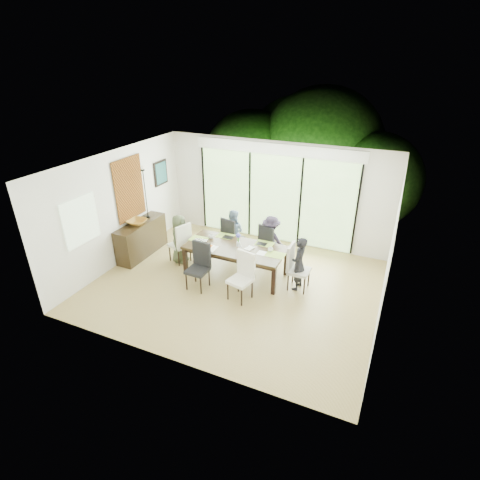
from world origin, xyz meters
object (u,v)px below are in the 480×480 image
at_px(chair_right_end, 299,268).
at_px(person_right_end, 299,264).
at_px(chair_near_right, 240,277).
at_px(person_far_right, 271,240).
at_px(bowl, 137,222).
at_px(cup_a, 211,237).
at_px(person_far_left, 233,233).
at_px(cup_b, 240,248).
at_px(chair_far_right, 271,243).
at_px(person_left_end, 180,239).
at_px(chair_far_left, 233,236).
at_px(sideboard, 142,238).
at_px(chair_near_left, 197,267).
at_px(cup_c, 270,250).
at_px(chair_left_end, 179,242).
at_px(table_top, 235,248).
at_px(laptop, 200,241).
at_px(vase, 238,244).

xyz_separation_m(chair_right_end, person_right_end, (-0.02, 0.00, 0.09)).
relative_size(chair_near_right, person_far_right, 0.85).
distance_m(chair_near_right, bowl, 3.16).
distance_m(chair_right_end, cup_a, 2.22).
xyz_separation_m(chair_right_end, person_far_left, (-1.95, 0.83, 0.09)).
bearing_deg(person_right_end, cup_b, -81.66).
bearing_deg(chair_far_right, bowl, 36.17).
xyz_separation_m(chair_right_end, person_left_end, (-2.98, 0.00, 0.09)).
bearing_deg(person_right_end, person_far_left, -109.23).
relative_size(chair_right_end, chair_near_right, 1.00).
bearing_deg(chair_far_left, sideboard, 37.63).
relative_size(chair_near_left, cup_c, 8.87).
bearing_deg(person_far_left, chair_left_end, 33.53).
bearing_deg(person_far_right, chair_far_right, -80.32).
height_order(chair_near_right, person_far_right, person_far_right).
relative_size(chair_far_left, person_left_end, 0.85).
xyz_separation_m(chair_left_end, bowl, (-1.06, -0.19, 0.41)).
xyz_separation_m(cup_a, bowl, (-1.86, -0.34, 0.18)).
height_order(table_top, cup_b, cup_b).
bearing_deg(chair_far_left, cup_b, 136.01).
bearing_deg(person_right_end, table_top, -85.96).
distance_m(chair_far_right, person_right_end, 1.26).
bearing_deg(chair_near_left, table_top, 61.78).
relative_size(chair_left_end, bowl, 2.24).
xyz_separation_m(chair_far_right, person_left_end, (-2.03, -0.85, 0.09)).
bearing_deg(cup_a, chair_far_left, 70.35).
xyz_separation_m(chair_far_right, cup_b, (-0.40, -0.95, 0.23)).
xyz_separation_m(chair_near_left, person_left_end, (-0.98, 0.87, 0.09)).
relative_size(person_far_left, cup_c, 10.40).
height_order(person_far_left, person_far_right, same).
height_order(person_left_end, bowl, person_left_end).
xyz_separation_m(chair_left_end, chair_near_right, (2.00, -0.87, 0.00)).
bearing_deg(chair_near_right, person_left_end, 169.80).
xyz_separation_m(person_far_left, cup_a, (-0.25, -0.68, 0.14)).
distance_m(person_far_left, cup_a, 0.74).
bearing_deg(sideboard, laptop, -0.48).
xyz_separation_m(chair_right_end, chair_far_left, (-1.95, 0.85, 0.00)).
xyz_separation_m(person_far_right, bowl, (-3.11, -1.02, 0.32)).
bearing_deg(person_right_end, chair_far_right, -128.39).
bearing_deg(cup_c, person_right_end, -8.37).
relative_size(table_top, chair_left_end, 2.18).
bearing_deg(vase, chair_near_left, -120.87).
xyz_separation_m(chair_near_right, vase, (-0.45, 0.92, 0.24)).
bearing_deg(laptop, person_far_right, 24.99).
bearing_deg(chair_near_left, sideboard, 160.83).
bearing_deg(chair_far_right, cup_a, 47.01).
relative_size(cup_b, bowl, 0.20).
distance_m(chair_far_left, person_left_end, 1.34).
xyz_separation_m(laptop, cup_c, (1.65, 0.20, 0.03)).
bearing_deg(bowl, laptop, 2.86).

